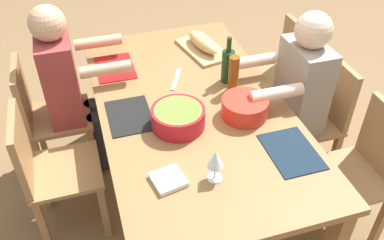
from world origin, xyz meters
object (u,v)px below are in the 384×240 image
object	(u,v)px
wine_bottle	(228,65)
diner_near_left	(68,81)
chair_far_right	(363,168)
serving_bowl_salad	(178,117)
chair_near_left	(45,114)
beer_bottle	(233,74)
chair_near_center	(48,168)
dining_table	(192,115)
serving_bowl_fruit	(245,107)
chair_far_center	(316,114)
cutting_board	(203,49)
napkin_stack	(168,180)
chair_far_left	(280,73)
bread_loaf	(203,42)
wine_glass	(215,160)
diner_far_center	(295,91)

from	to	relation	value
wine_bottle	diner_near_left	bearing A→B (deg)	-110.37
chair_far_right	serving_bowl_salad	size ratio (longest dim) A/B	3.04
chair_near_left	beer_bottle	bearing A→B (deg)	68.18
chair_far_right	chair_near_left	bearing A→B (deg)	-121.44
chair_near_center	diner_near_left	bearing A→B (deg)	160.18
dining_table	serving_bowl_salad	distance (m)	0.24
dining_table	beer_bottle	distance (m)	0.33
chair_near_left	chair_far_right	bearing A→B (deg)	58.56
dining_table	serving_bowl_fruit	size ratio (longest dim) A/B	7.45
chair_near_center	serving_bowl_fruit	distance (m)	1.13
chair_far_center	chair_far_right	bearing A→B (deg)	0.00
serving_bowl_salad	chair_far_right	bearing A→B (deg)	69.71
chair_near_center	cutting_board	xyz separation A→B (m)	(-0.56, 1.08, 0.27)
dining_table	cutting_board	xyz separation A→B (m)	(-0.56, 0.25, 0.09)
beer_bottle	napkin_stack	size ratio (longest dim) A/B	1.57
chair_far_center	napkin_stack	size ratio (longest dim) A/B	6.07
chair_near_left	beer_bottle	distance (m)	1.24
chair_near_center	chair_far_left	xyz separation A→B (m)	(-0.51, 1.67, 0.00)
bread_loaf	napkin_stack	world-z (taller)	bread_loaf
napkin_stack	serving_bowl_fruit	bearing A→B (deg)	124.25
chair_far_right	serving_bowl_fruit	distance (m)	0.75
chair_far_right	napkin_stack	bearing A→B (deg)	-89.34
serving_bowl_fruit	bread_loaf	distance (m)	0.73
chair_far_center	bread_loaf	distance (m)	0.87
chair_far_right	chair_far_left	distance (m)	1.02
serving_bowl_salad	beer_bottle	xyz separation A→B (m)	(-0.22, 0.39, 0.05)
wine_bottle	wine_glass	xyz separation A→B (m)	(0.73, -0.34, 0.01)
chair_far_left	wine_bottle	distance (m)	0.75
napkin_stack	chair_far_center	bearing A→B (deg)	115.31
chair_far_left	serving_bowl_fruit	distance (m)	0.96
diner_near_left	serving_bowl_salad	size ratio (longest dim) A/B	4.28
diner_far_center	chair_near_left	xyz separation A→B (m)	(-0.51, -1.48, -0.21)
wine_glass	chair_far_right	bearing A→B (deg)	93.54
serving_bowl_salad	napkin_stack	xyz separation A→B (m)	(0.37, -0.15, -0.05)
bread_loaf	wine_glass	world-z (taller)	wine_glass
serving_bowl_salad	wine_glass	distance (m)	0.42
cutting_board	serving_bowl_fruit	bearing A→B (deg)	-0.47
chair_near_center	diner_far_center	bearing A→B (deg)	90.00
serving_bowl_salad	napkin_stack	size ratio (longest dim) A/B	2.00
chair_far_left	serving_bowl_fruit	world-z (taller)	chair_far_left
chair_far_right	wine_glass	world-z (taller)	wine_glass
chair_near_center	serving_bowl_fruit	world-z (taller)	chair_near_center
serving_bowl_fruit	beer_bottle	world-z (taller)	beer_bottle
cutting_board	beer_bottle	world-z (taller)	beer_bottle
diner_far_center	bread_loaf	world-z (taller)	diner_far_center
diner_far_center	chair_far_left	bearing A→B (deg)	160.18
diner_near_left	cutting_board	bearing A→B (deg)	92.96
chair_far_center	serving_bowl_salad	size ratio (longest dim) A/B	3.04
diner_far_center	chair_near_center	xyz separation A→B (m)	(0.00, -1.48, -0.21)
serving_bowl_fruit	chair_far_right	bearing A→B (deg)	60.48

